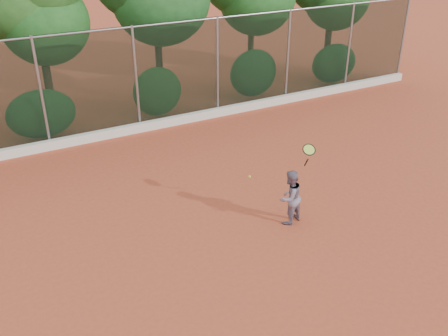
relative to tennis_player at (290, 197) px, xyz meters
name	(u,v)px	position (x,y,z in m)	size (l,w,h in m)	color
ground	(244,233)	(-1.17, 0.09, -0.68)	(80.00, 80.00, 0.00)	#B6482B
concrete_curb	(142,127)	(-1.17, 6.91, -0.53)	(24.00, 0.20, 0.30)	silver
tennis_player	(290,197)	(0.00, 0.00, 0.00)	(0.66, 0.52, 1.37)	slate
chainlink_fence	(136,77)	(-1.17, 7.09, 1.18)	(24.09, 0.09, 3.50)	black
tennis_racket	(309,151)	(0.35, -0.12, 1.17)	(0.38, 0.35, 0.59)	black
tennis_ball_in_flight	(250,177)	(-1.12, 0.01, 0.84)	(0.06, 0.06, 0.06)	gold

